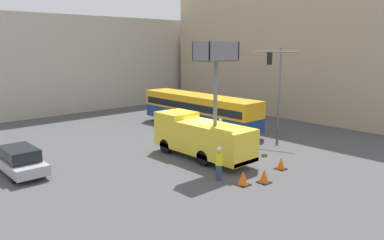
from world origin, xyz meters
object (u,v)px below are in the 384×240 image
(utility_truck, at_px, (201,134))
(traffic_cone_near_truck, at_px, (264,176))
(traffic_cone_far_side, at_px, (243,178))
(traffic_light_pole, at_px, (276,78))
(road_worker_near_truck, at_px, (219,163))
(parked_car_curbside, at_px, (19,160))
(road_worker_directing, at_px, (220,131))
(city_bus, at_px, (199,109))
(traffic_cone_mid_road, at_px, (281,164))

(utility_truck, xyz_separation_m, traffic_cone_near_truck, (-0.56, -5.43, -1.25))
(utility_truck, bearing_deg, traffic_cone_near_truck, -95.86)
(traffic_cone_near_truck, height_order, traffic_cone_far_side, traffic_cone_far_side)
(traffic_cone_near_truck, relative_size, traffic_cone_far_side, 0.97)
(utility_truck, height_order, traffic_light_pole, utility_truck)
(road_worker_near_truck, xyz_separation_m, parked_car_curbside, (-7.56, 8.44, -0.19))
(road_worker_directing, height_order, traffic_cone_near_truck, road_worker_directing)
(city_bus, height_order, traffic_cone_near_truck, city_bus)
(city_bus, bearing_deg, traffic_cone_far_side, 142.32)
(city_bus, bearing_deg, road_worker_near_truck, 137.43)
(utility_truck, xyz_separation_m, traffic_cone_far_side, (-1.66, -4.89, -1.24))
(road_worker_near_truck, relative_size, traffic_cone_near_truck, 2.55)
(traffic_light_pole, xyz_separation_m, traffic_cone_near_truck, (-9.07, -5.87, -4.32))
(road_worker_directing, relative_size, traffic_cone_mid_road, 2.69)
(traffic_cone_near_truck, bearing_deg, traffic_cone_mid_road, 15.27)
(traffic_light_pole, xyz_separation_m, traffic_cone_far_side, (-10.17, -5.33, -4.30))
(traffic_cone_mid_road, xyz_separation_m, parked_car_curbside, (-11.64, 9.61, 0.44))
(road_worker_directing, bearing_deg, city_bus, 67.59)
(parked_car_curbside, bearing_deg, traffic_cone_near_truck, -48.52)
(traffic_cone_near_truck, bearing_deg, traffic_light_pole, 32.94)
(traffic_cone_near_truck, bearing_deg, utility_truck, 84.14)
(traffic_light_pole, distance_m, road_worker_near_truck, 11.94)
(parked_car_curbside, bearing_deg, road_worker_directing, -13.25)
(city_bus, bearing_deg, parked_car_curbside, 92.14)
(traffic_cone_near_truck, height_order, traffic_cone_mid_road, traffic_cone_near_truck)
(city_bus, height_order, road_worker_directing, city_bus)
(traffic_cone_far_side, bearing_deg, road_worker_directing, 51.60)
(city_bus, distance_m, traffic_cone_near_truck, 13.71)
(city_bus, xyz_separation_m, road_worker_directing, (-2.37, -4.79, -0.81))
(road_worker_near_truck, relative_size, traffic_cone_far_side, 2.48)
(traffic_light_pole, xyz_separation_m, parked_car_curbside, (-18.17, 4.43, -3.89))
(traffic_cone_mid_road, bearing_deg, traffic_cone_near_truck, -164.73)
(traffic_cone_far_side, xyz_separation_m, parked_car_curbside, (-8.01, 9.76, 0.41))
(utility_truck, relative_size, traffic_cone_mid_road, 10.54)
(utility_truck, distance_m, traffic_light_pole, 9.06)
(traffic_cone_far_side, relative_size, parked_car_curbside, 0.16)
(road_worker_near_truck, height_order, parked_car_curbside, road_worker_near_truck)
(road_worker_near_truck, distance_m, traffic_cone_near_truck, 2.49)
(parked_car_curbside, bearing_deg, traffic_cone_mid_road, -39.55)
(traffic_cone_mid_road, height_order, traffic_cone_far_side, traffic_cone_far_side)
(city_bus, relative_size, traffic_cone_far_side, 16.00)
(traffic_cone_near_truck, xyz_separation_m, parked_car_curbside, (-9.11, 10.30, 0.42))
(utility_truck, relative_size, parked_car_curbside, 1.55)
(road_worker_directing, height_order, traffic_cone_far_side, road_worker_directing)
(road_worker_near_truck, relative_size, road_worker_directing, 1.01)
(traffic_cone_near_truck, distance_m, traffic_cone_mid_road, 2.63)
(traffic_cone_far_side, bearing_deg, traffic_cone_mid_road, 2.40)
(city_bus, bearing_deg, utility_truck, 133.65)
(traffic_cone_near_truck, distance_m, parked_car_curbside, 13.76)
(traffic_light_pole, relative_size, parked_car_curbside, 1.47)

